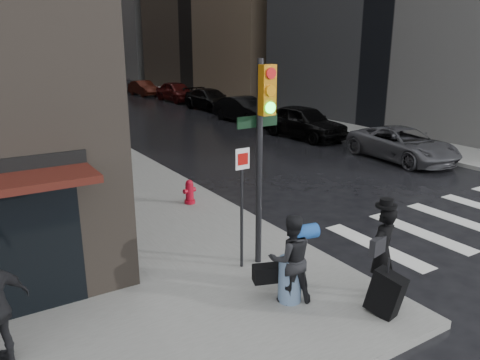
% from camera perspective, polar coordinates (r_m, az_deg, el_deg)
% --- Properties ---
extents(ground, '(140.00, 140.00, 0.00)m').
position_cam_1_polar(ground, '(8.88, 5.43, -15.32)').
color(ground, black).
rests_on(ground, ground).
extents(sidewalk_left, '(4.00, 50.00, 0.15)m').
position_cam_1_polar(sidewalk_left, '(33.58, -23.95, 7.17)').
color(sidewalk_left, slate).
rests_on(sidewalk_left, ground).
extents(sidewalk_right, '(3.00, 50.00, 0.15)m').
position_cam_1_polar(sidewalk_right, '(37.90, -3.20, 9.44)').
color(sidewalk_right, slate).
rests_on(sidewalk_right, ground).
extents(crosswalk, '(8.50, 3.00, 0.01)m').
position_cam_1_polar(crosswalk, '(14.77, 26.77, -3.79)').
color(crosswalk, silver).
rests_on(crosswalk, ground).
extents(man_overcoat, '(0.99, 1.14, 1.92)m').
position_cam_1_polar(man_overcoat, '(8.82, 16.99, -9.18)').
color(man_overcoat, black).
rests_on(man_overcoat, ground).
extents(man_jeans, '(1.15, 0.93, 1.66)m').
position_cam_1_polar(man_jeans, '(8.45, 6.12, -9.48)').
color(man_jeans, black).
rests_on(man_jeans, ground).
extents(traffic_light, '(1.06, 0.47, 4.23)m').
position_cam_1_polar(traffic_light, '(9.21, 2.56, 5.24)').
color(traffic_light, black).
rests_on(traffic_light, ground).
extents(fire_hydrant, '(0.41, 0.31, 0.71)m').
position_cam_1_polar(fire_hydrant, '(13.66, -6.17, -1.56)').
color(fire_hydrant, '#A20A1C').
rests_on(fire_hydrant, ground).
extents(parked_car_0, '(2.61, 4.99, 1.34)m').
position_cam_1_polar(parked_car_0, '(20.27, 19.20, 4.15)').
color(parked_car_0, '#4A4B4F').
rests_on(parked_car_0, ground).
extents(parked_car_1, '(2.37, 5.01, 1.65)m').
position_cam_1_polar(parked_car_1, '(23.96, 7.76, 7.06)').
color(parked_car_1, black).
rests_on(parked_car_1, ground).
extents(parked_car_2, '(2.02, 4.70, 1.50)m').
position_cam_1_polar(parked_car_2, '(28.70, 0.50, 8.59)').
color(parked_car_2, black).
rests_on(parked_car_2, ground).
extents(parked_car_3, '(2.34, 5.16, 1.47)m').
position_cam_1_polar(parked_car_3, '(34.09, -3.64, 9.77)').
color(parked_car_3, black).
rests_on(parked_car_3, ground).
extents(parked_car_4, '(2.14, 4.82, 1.61)m').
position_cam_1_polar(parked_car_4, '(39.27, -7.74, 10.64)').
color(parked_car_4, '#440E0D').
rests_on(parked_car_4, ground).
extents(parked_car_5, '(1.65, 4.12, 1.33)m').
position_cam_1_polar(parked_car_5, '(44.39, -11.69, 10.92)').
color(parked_car_5, '#39130B').
rests_on(parked_car_5, ground).
extents(parked_car_6, '(2.45, 5.26, 1.46)m').
position_cam_1_polar(parked_car_6, '(49.75, -14.46, 11.37)').
color(parked_car_6, '#414146').
rests_on(parked_car_6, ground).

